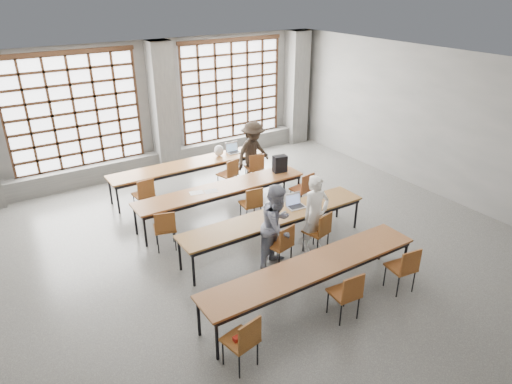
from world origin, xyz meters
The scene contains 37 objects.
floor centered at (0.00, 0.00, 0.00)m, with size 11.00×11.00×0.00m, color #4D4D4B.
ceiling centered at (0.00, 0.00, 3.50)m, with size 11.00×11.00×0.00m, color silver.
wall_back centered at (0.00, 5.50, 1.75)m, with size 10.00×10.00×0.00m, color #61615F.
wall_right centered at (5.00, 0.00, 1.75)m, with size 11.00×11.00×0.00m, color #61615F.
column_mid centered at (0.00, 5.22, 1.75)m, with size 0.60×0.55×3.50m, color #525250.
column_right centered at (4.50, 5.22, 1.75)m, with size 0.60×0.55×3.50m, color #525250.
window_left centered at (-2.25, 5.42, 1.90)m, with size 3.32×0.12×3.00m.
window_right centered at (2.25, 5.42, 1.90)m, with size 3.32×0.12×3.00m.
sill_ledge centered at (0.00, 5.30, 0.25)m, with size 9.80×0.35×0.50m, color #525250.
desk_row_a centered at (-0.13, 3.51, 0.66)m, with size 4.00×0.70×0.73m.
desk_row_b centered at (-0.11, 1.80, 0.66)m, with size 4.00×0.70×0.73m.
desk_row_c centered at (0.13, 0.09, 0.66)m, with size 4.00×0.70×0.73m.
desk_row_d centered at (-0.33, -1.65, 0.66)m, with size 4.00×0.70×0.73m.
chair_back_left centered at (-1.52, 2.88, 0.54)m, with size 0.45×0.46×0.88m.
chair_back_mid centered at (0.69, 2.88, 0.54)m, with size 0.52×0.52×0.88m.
chair_back_right centered at (1.45, 2.88, 0.54)m, with size 0.50×0.50×0.88m.
chair_mid_left centered at (-1.73, 1.17, 0.54)m, with size 0.52×0.52×0.88m.
chair_mid_centre centered at (0.28, 1.17, 0.54)m, with size 0.46×0.47×0.88m.
chair_mid_right centered at (1.70, 1.17, 0.54)m, with size 0.48×0.48×0.88m.
chair_front_left centered at (-0.15, -0.54, 0.54)m, with size 0.51×0.51×0.88m.
chair_front_right centered at (0.75, -0.54, 0.54)m, with size 0.51×0.51×0.88m.
chair_near_left centered at (-2.02, -2.28, 0.54)m, with size 0.49×0.50×0.88m.
chair_near_mid centered at (-0.14, -2.28, 0.54)m, with size 0.45×0.46×0.88m.
chair_near_right centered at (1.15, -2.28, 0.54)m, with size 0.47×0.48×0.88m.
student_male centered at (0.73, -0.41, 0.79)m, with size 0.58×0.38×1.59m, color white.
student_female centered at (-0.17, -0.41, 0.81)m, with size 0.79×0.62×1.63m, color #171D45.
student_back centered at (1.47, 3.01, 0.83)m, with size 1.08×0.62×1.67m, color black.
laptop_front centered at (0.69, 0.20, 0.79)m, with size 0.39×0.34×0.26m.
laptop_back centered at (1.22, 3.62, 0.79)m, with size 0.38×0.33×0.26m.
mouse centered at (1.08, 0.07, 0.75)m, with size 0.10×0.06×0.04m, color silver.
green_box centered at (0.08, 0.17, 0.78)m, with size 0.25×0.09×0.09m, color green.
phone centered at (0.31, -0.01, 0.74)m, with size 0.13×0.06×0.01m, color black.
paper_sheet_a centered at (-0.71, 1.85, 0.73)m, with size 0.30×0.21×0.00m, color white.
paper_sheet_b centered at (-0.41, 1.75, 0.73)m, with size 0.30×0.21×0.00m, color silver.
backpack centered at (1.49, 1.85, 0.93)m, with size 0.32×0.20×0.40m, color black.
plastic_bag centered at (0.77, 3.56, 0.87)m, with size 0.26×0.21×0.29m, color silver.
red_pouch centered at (-2.03, -2.20, 0.50)m, with size 0.20×0.08×0.06m, color #9E1C13.
Camera 1 is at (-4.42, -6.33, 4.93)m, focal length 32.00 mm.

